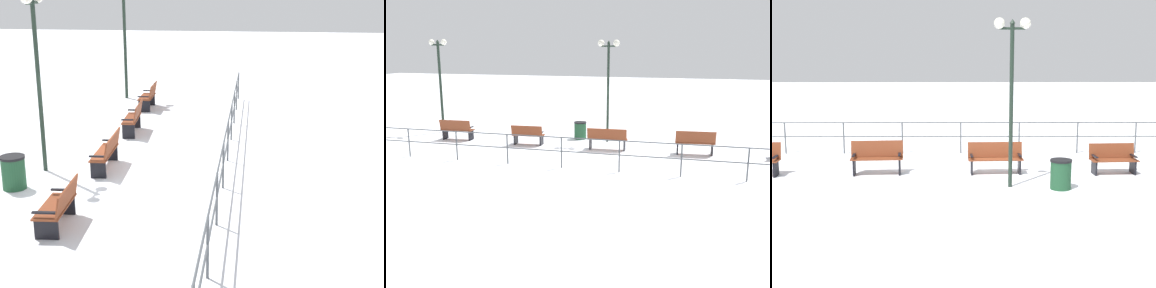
{
  "view_description": "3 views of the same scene",
  "coord_description": "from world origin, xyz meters",
  "views": [
    {
      "loc": [
        -3.89,
        12.99,
        4.65
      ],
      "look_at": [
        -2.26,
        -0.96,
        0.45
      ],
      "focal_mm": 51.33,
      "sensor_mm": 36.0,
      "label": 1
    },
    {
      "loc": [
        -17.3,
        -3.34,
        4.22
      ],
      "look_at": [
        -1.95,
        0.76,
        0.59
      ],
      "focal_mm": 40.89,
      "sensor_mm": 36.0,
      "label": 2
    },
    {
      "loc": [
        15.49,
        -1.04,
        3.73
      ],
      "look_at": [
        -1.48,
        -0.92,
        0.65
      ],
      "focal_mm": 51.05,
      "sensor_mm": 36.0,
      "label": 3
    }
  ],
  "objects": [
    {
      "name": "bench_second",
      "position": [
        -0.13,
        -3.47,
        0.51
      ],
      "size": [
        0.59,
        1.54,
        0.97
      ],
      "rotation": [
        0.0,
        0.0,
        0.07
      ],
      "color": "brown",
      "rests_on": "ground"
    },
    {
      "name": "ground_plane",
      "position": [
        0.0,
        0.0,
        0.0
      ],
      "size": [
        80.0,
        80.0,
        0.0
      ],
      "primitive_type": "plane",
      "color": "white",
      "rests_on": "ground"
    },
    {
      "name": "lamppost_middle",
      "position": [
        1.35,
        0.29,
        3.23
      ],
      "size": [
        0.29,
        0.95,
        4.42
      ],
      "color": "#1E2D23",
      "rests_on": "ground"
    },
    {
      "name": "waterfront_railing",
      "position": [
        -3.22,
        -0.0,
        0.75
      ],
      "size": [
        0.05,
        18.36,
        1.11
      ],
      "color": "#4C5156",
      "rests_on": "ground"
    },
    {
      "name": "trash_bin",
      "position": [
        1.59,
        1.6,
        0.4
      ],
      "size": [
        0.57,
        0.57,
        0.79
      ],
      "color": "#1E4C2D",
      "rests_on": "ground"
    },
    {
      "name": "bench_third",
      "position": [
        -0.2,
        -0.0,
        0.48
      ],
      "size": [
        0.55,
        1.63,
        0.91
      ],
      "rotation": [
        0.0,
        0.0,
        0.04
      ],
      "color": "brown",
      "rests_on": "ground"
    },
    {
      "name": "bench_fourth",
      "position": [
        -0.16,
        3.46,
        0.44
      ],
      "size": [
        0.64,
        1.39,
        0.87
      ],
      "rotation": [
        0.0,
        0.0,
        0.05
      ],
      "color": "brown",
      "rests_on": "ground"
    }
  ]
}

